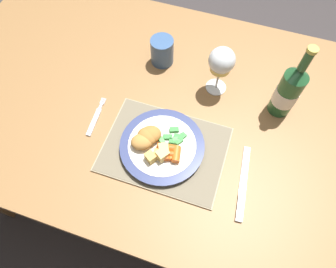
# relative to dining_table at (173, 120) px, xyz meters

# --- Properties ---
(ground_plane) EXTENTS (6.00, 6.00, 0.00)m
(ground_plane) POSITION_rel_dining_table_xyz_m (0.00, 0.00, -0.66)
(ground_plane) COLOR #383333
(dining_table) EXTENTS (1.54, 0.87, 0.74)m
(dining_table) POSITION_rel_dining_table_xyz_m (0.00, 0.00, 0.00)
(dining_table) COLOR olive
(dining_table) RESTS_ON ground
(placemat) EXTENTS (0.34, 0.25, 0.01)m
(placemat) POSITION_rel_dining_table_xyz_m (0.02, -0.15, 0.09)
(placemat) COLOR gray
(placemat) RESTS_ON dining_table
(dinner_plate) EXTENTS (0.24, 0.24, 0.02)m
(dinner_plate) POSITION_rel_dining_table_xyz_m (0.01, -0.15, 0.10)
(dinner_plate) COLOR white
(dinner_plate) RESTS_ON placemat
(breaded_croquettes) EXTENTS (0.09, 0.10, 0.04)m
(breaded_croquettes) POSITION_rel_dining_table_xyz_m (-0.03, -0.15, 0.13)
(breaded_croquettes) COLOR #B77F3D
(breaded_croquettes) RESTS_ON dinner_plate
(green_beans_pile) EXTENTS (0.07, 0.09, 0.01)m
(green_beans_pile) POSITION_rel_dining_table_xyz_m (0.04, -0.12, 0.11)
(green_beans_pile) COLOR #338438
(green_beans_pile) RESTS_ON dinner_plate
(glazed_carrots) EXTENTS (0.07, 0.05, 0.02)m
(glazed_carrots) POSITION_rel_dining_table_xyz_m (0.04, -0.17, 0.12)
(glazed_carrots) COLOR #CC5119
(glazed_carrots) RESTS_ON dinner_plate
(fork) EXTENTS (0.02, 0.14, 0.01)m
(fork) POSITION_rel_dining_table_xyz_m (-0.21, -0.12, 0.09)
(fork) COLOR silver
(fork) RESTS_ON dining_table
(table_knife) EXTENTS (0.04, 0.21, 0.01)m
(table_knife) POSITION_rel_dining_table_xyz_m (0.25, -0.19, 0.09)
(table_knife) COLOR silver
(table_knife) RESTS_ON dining_table
(wine_glass) EXTENTS (0.08, 0.08, 0.16)m
(wine_glass) POSITION_rel_dining_table_xyz_m (0.11, 0.11, 0.20)
(wine_glass) COLOR silver
(wine_glass) RESTS_ON dining_table
(bottle) EXTENTS (0.07, 0.07, 0.25)m
(bottle) POSITION_rel_dining_table_xyz_m (0.31, 0.09, 0.17)
(bottle) COLOR #23562D
(bottle) RESTS_ON dining_table
(roast_potatoes) EXTENTS (0.06, 0.07, 0.03)m
(roast_potatoes) POSITION_rel_dining_table_xyz_m (0.02, -0.18, 0.12)
(roast_potatoes) COLOR gold
(roast_potatoes) RESTS_ON dinner_plate
(drinking_cup) EXTENTS (0.07, 0.07, 0.09)m
(drinking_cup) POSITION_rel_dining_table_xyz_m (-0.09, 0.16, 0.13)
(drinking_cup) COLOR #385684
(drinking_cup) RESTS_ON dining_table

